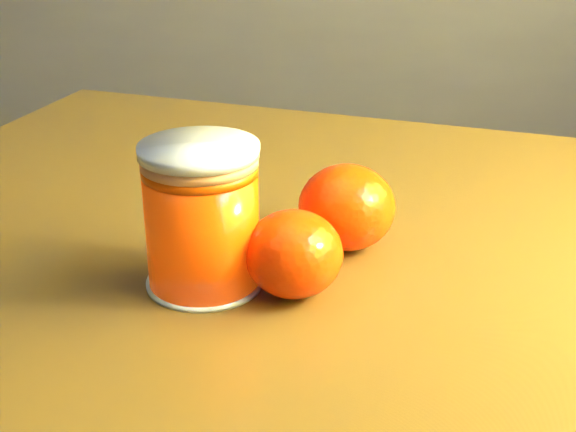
# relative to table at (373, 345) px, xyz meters

# --- Properties ---
(table) EXTENTS (1.03, 0.82, 0.69)m
(table) POSITION_rel_table_xyz_m (0.00, 0.00, 0.00)
(table) COLOR brown
(table) RESTS_ON ground
(juice_glass) EXTENTS (0.08, 0.08, 0.10)m
(juice_glass) POSITION_rel_table_xyz_m (-0.12, -0.07, 0.14)
(juice_glass) COLOR #FF4105
(juice_glass) RESTS_ON table
(orange_front) EXTENTS (0.08, 0.08, 0.06)m
(orange_front) POSITION_rel_table_xyz_m (-0.02, -0.00, 0.12)
(orange_front) COLOR #FF3905
(orange_front) RESTS_ON table
(orange_back) EXTENTS (0.08, 0.08, 0.06)m
(orange_back) POSITION_rel_table_xyz_m (-0.06, -0.08, 0.12)
(orange_back) COLOR #FF3905
(orange_back) RESTS_ON table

